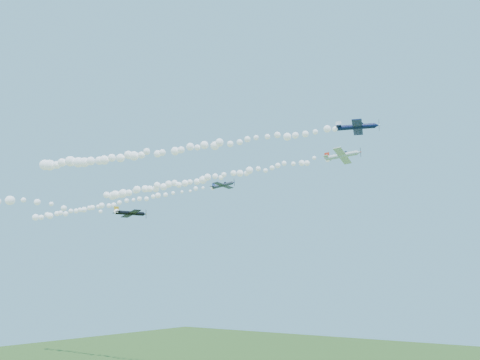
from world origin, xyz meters
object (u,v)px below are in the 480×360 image
Objects in this scene: plane_black at (131,213)px; plane_grey at (223,185)px; plane_white at (342,155)px; plane_navy at (357,127)px.

plane_grey is at bearing 23.70° from plane_black.
plane_white is 0.96× the size of plane_navy.
plane_navy is (5.78, -7.23, 2.42)m from plane_white.
plane_navy is at bearing -16.52° from plane_grey.
plane_white is at bearing -27.19° from plane_black.
plane_grey is 33.13m from plane_black.
plane_navy is 1.29× the size of plane_black.
plane_grey is 1.13× the size of plane_black.
plane_white is 9.57m from plane_navy.
plane_white reaches higher than plane_grey.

